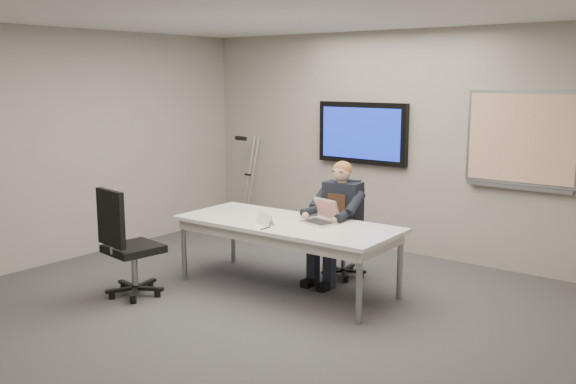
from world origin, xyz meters
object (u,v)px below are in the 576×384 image
Objects in this scene: conference_table at (287,230)px; office_chair_far at (344,249)px; office_chair_near at (130,263)px; laptop at (322,217)px; seated_person at (334,234)px.

conference_table is 2.45× the size of office_chair_far.
office_chair_near is (-1.34, -1.94, 0.05)m from office_chair_far.
conference_table is 0.39m from laptop.
seated_person is 3.41× the size of laptop.
conference_table is at bearing -129.69° from office_chair_far.
conference_table is 1.65m from office_chair_near.
laptop is at bearing -86.10° from seated_person.
office_chair_far is 0.86× the size of office_chair_near.
laptop is at bearing -127.67° from office_chair_near.
office_chair_far is at bearing 87.03° from seated_person.
conference_table is at bearing -121.16° from seated_person.
office_chair_far is 0.74× the size of seated_person.
office_chair_near reaches higher than laptop.
conference_table is 1.82× the size of seated_person.
office_chair_far is at bearing -116.55° from office_chair_near.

